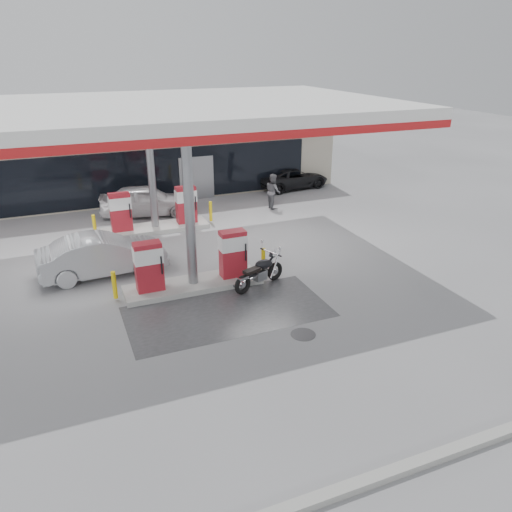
{
  "coord_description": "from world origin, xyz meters",
  "views": [
    {
      "loc": [
        -3.7,
        -12.46,
        7.35
      ],
      "look_at": [
        1.83,
        1.03,
        1.2
      ],
      "focal_mm": 35.0,
      "sensor_mm": 36.0,
      "label": 1
    }
  ],
  "objects_px": {
    "pump_island_far": "(155,214)",
    "parked_car_right": "(293,178)",
    "sedan_white": "(146,200)",
    "hatchback_silver": "(103,255)",
    "pump_island_near": "(193,267)",
    "parked_motorcycle": "(260,273)",
    "attendant": "(273,191)"
  },
  "relations": [
    {
      "from": "pump_island_far",
      "to": "parked_car_right",
      "type": "xyz_separation_m",
      "value": [
        8.56,
        4.0,
        -0.15
      ]
    },
    {
      "from": "pump_island_far",
      "to": "sedan_white",
      "type": "bearing_deg",
      "value": 88.82
    },
    {
      "from": "hatchback_silver",
      "to": "sedan_white",
      "type": "bearing_deg",
      "value": -27.04
    },
    {
      "from": "pump_island_near",
      "to": "parked_car_right",
      "type": "xyz_separation_m",
      "value": [
        8.56,
        10.0,
        -0.15
      ]
    },
    {
      "from": "parked_car_right",
      "to": "pump_island_far",
      "type": "bearing_deg",
      "value": 108.62
    },
    {
      "from": "parked_motorcycle",
      "to": "hatchback_silver",
      "type": "distance_m",
      "value": 5.52
    },
    {
      "from": "pump_island_far",
      "to": "hatchback_silver",
      "type": "height_order",
      "value": "pump_island_far"
    },
    {
      "from": "pump_island_far",
      "to": "parked_motorcycle",
      "type": "distance_m",
      "value": 7.09
    },
    {
      "from": "sedan_white",
      "to": "parked_car_right",
      "type": "distance_m",
      "value": 8.7
    },
    {
      "from": "parked_motorcycle",
      "to": "attendant",
      "type": "bearing_deg",
      "value": 41.31
    },
    {
      "from": "pump_island_near",
      "to": "parked_motorcycle",
      "type": "relative_size",
      "value": 2.52
    },
    {
      "from": "attendant",
      "to": "parked_car_right",
      "type": "xyz_separation_m",
      "value": [
        2.56,
        3.0,
        -0.29
      ]
    },
    {
      "from": "pump_island_far",
      "to": "attendant",
      "type": "distance_m",
      "value": 6.08
    },
    {
      "from": "parked_motorcycle",
      "to": "parked_car_right",
      "type": "xyz_separation_m",
      "value": [
        6.5,
        10.78,
        0.07
      ]
    },
    {
      "from": "hatchback_silver",
      "to": "parked_car_right",
      "type": "height_order",
      "value": "hatchback_silver"
    },
    {
      "from": "parked_car_right",
      "to": "hatchback_silver",
      "type": "bearing_deg",
      "value": 118.56
    },
    {
      "from": "pump_island_near",
      "to": "hatchback_silver",
      "type": "height_order",
      "value": "pump_island_near"
    },
    {
      "from": "sedan_white",
      "to": "hatchback_silver",
      "type": "relative_size",
      "value": 0.98
    },
    {
      "from": "parked_motorcycle",
      "to": "attendant",
      "type": "relative_size",
      "value": 1.2
    },
    {
      "from": "attendant",
      "to": "parked_motorcycle",
      "type": "bearing_deg",
      "value": 153.85
    },
    {
      "from": "parked_motorcycle",
      "to": "attendant",
      "type": "xyz_separation_m",
      "value": [
        3.95,
        7.78,
        0.36
      ]
    },
    {
      "from": "parked_motorcycle",
      "to": "parked_car_right",
      "type": "height_order",
      "value": "parked_car_right"
    },
    {
      "from": "sedan_white",
      "to": "attendant",
      "type": "relative_size",
      "value": 2.49
    },
    {
      "from": "pump_island_near",
      "to": "attendant",
      "type": "distance_m",
      "value": 9.22
    },
    {
      "from": "pump_island_near",
      "to": "parked_motorcycle",
      "type": "height_order",
      "value": "pump_island_near"
    },
    {
      "from": "sedan_white",
      "to": "attendant",
      "type": "distance_m",
      "value": 6.08
    },
    {
      "from": "parked_motorcycle",
      "to": "sedan_white",
      "type": "distance_m",
      "value": 9.2
    },
    {
      "from": "attendant",
      "to": "parked_car_right",
      "type": "height_order",
      "value": "attendant"
    },
    {
      "from": "sedan_white",
      "to": "hatchback_silver",
      "type": "distance_m",
      "value": 6.55
    },
    {
      "from": "pump_island_near",
      "to": "sedan_white",
      "type": "height_order",
      "value": "pump_island_near"
    },
    {
      "from": "hatchback_silver",
      "to": "pump_island_far",
      "type": "bearing_deg",
      "value": -37.59
    },
    {
      "from": "attendant",
      "to": "hatchback_silver",
      "type": "relative_size",
      "value": 0.39
    }
  ]
}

